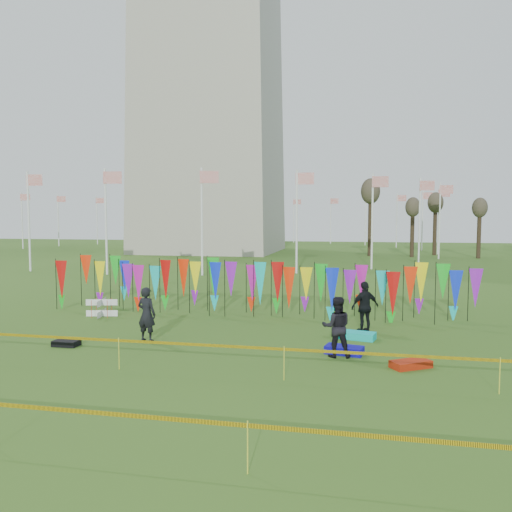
% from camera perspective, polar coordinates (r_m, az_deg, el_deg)
% --- Properties ---
extents(ground, '(160.00, 160.00, 0.00)m').
position_cam_1_polar(ground, '(15.91, -5.94, -11.08)').
color(ground, '#305317').
rests_on(ground, ground).
extents(flagpole_ring, '(57.40, 56.16, 8.00)m').
position_cam_1_polar(flagpole_ring, '(65.34, -5.02, 4.04)').
color(flagpole_ring, white).
rests_on(flagpole_ring, ground).
extents(banner_row, '(18.64, 0.64, 2.29)m').
position_cam_1_polar(banner_row, '(21.96, 0.01, -3.05)').
color(banner_row, black).
rests_on(banner_row, ground).
extents(caution_tape_near, '(26.00, 0.02, 0.90)m').
position_cam_1_polar(caution_tape_near, '(13.95, -9.36, -9.99)').
color(caution_tape_near, yellow).
rests_on(caution_tape_near, ground).
extents(caution_tape_far, '(26.00, 0.02, 0.90)m').
position_cam_1_polar(caution_tape_far, '(9.76, -20.09, -16.51)').
color(caution_tape_far, yellow).
rests_on(caution_tape_far, ground).
extents(box_kite, '(0.69, 0.69, 0.76)m').
position_cam_1_polar(box_kite, '(22.59, -17.22, -5.68)').
color(box_kite, red).
rests_on(box_kite, ground).
extents(person_left, '(0.77, 0.62, 1.88)m').
position_cam_1_polar(person_left, '(17.63, -12.40, -6.51)').
color(person_left, black).
rests_on(person_left, ground).
extents(person_mid, '(0.97, 0.68, 1.85)m').
position_cam_1_polar(person_mid, '(15.50, 9.20, -7.99)').
color(person_mid, black).
rests_on(person_mid, ground).
extents(person_right, '(1.28, 1.11, 1.90)m').
position_cam_1_polar(person_right, '(18.99, 12.35, -5.71)').
color(person_right, black).
rests_on(person_right, ground).
extents(kite_bag_turquoise, '(1.35, 0.89, 0.25)m').
position_cam_1_polar(kite_bag_turquoise, '(18.05, 11.47, -8.89)').
color(kite_bag_turquoise, '#0DD1C8').
rests_on(kite_bag_turquoise, ground).
extents(kite_bag_blue, '(1.25, 0.84, 0.24)m').
position_cam_1_polar(kite_bag_blue, '(16.06, 10.05, -10.53)').
color(kite_bag_blue, '#100BB5').
rests_on(kite_bag_blue, ground).
extents(kite_bag_red, '(1.24, 1.04, 0.21)m').
position_cam_1_polar(kite_bag_red, '(15.07, 17.27, -11.72)').
color(kite_bag_red, '#B9260C').
rests_on(kite_bag_red, ground).
extents(kite_bag_black, '(0.83, 0.48, 0.19)m').
position_cam_1_polar(kite_bag_black, '(17.89, -20.86, -9.29)').
color(kite_bag_black, black).
rests_on(kite_bag_black, ground).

